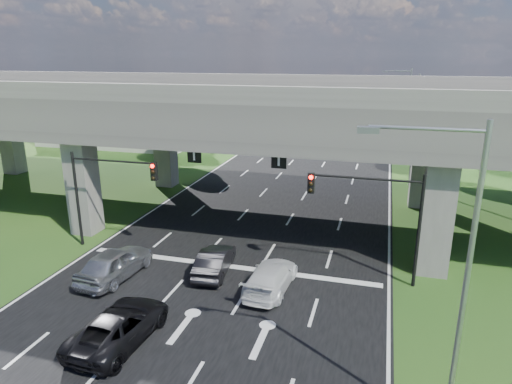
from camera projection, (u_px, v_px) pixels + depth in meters
The scene contains 19 objects.
ground at pixel (206, 297), 22.72m from camera, with size 160.00×160.00×0.00m, color #1F4516.
road at pixel (259, 227), 31.93m from camera, with size 18.00×120.00×0.03m, color black.
overpass at pixel (267, 110), 31.48m from camera, with size 80.00×15.00×10.00m.
warehouse at pixel (122, 129), 61.15m from camera, with size 20.00×10.00×4.00m, color #9E9E99.
signal_right at pixel (376, 207), 23.10m from camera, with size 5.76×0.54×6.00m.
signal_left at pixel (106, 184), 27.18m from camera, with size 5.76×0.54×6.00m.
streetlight_near at pixel (453, 266), 12.87m from camera, with size 3.38×0.25×10.00m.
streetlight_far at pixel (410, 122), 40.50m from camera, with size 3.38×0.25×10.00m.
streetlight_beyond at pixel (405, 104), 55.24m from camera, with size 3.38×0.25×10.00m.
tree_left_near at pixel (173, 120), 48.91m from camera, with size 4.50×4.50×7.80m.
tree_left_mid at pixel (180, 116), 57.24m from camera, with size 3.91×3.90×6.76m.
tree_left_far at pixel (230, 103), 63.29m from camera, with size 4.80×4.80×8.32m.
tree_right_near at pixel (439, 131), 43.81m from camera, with size 4.20×4.20×7.28m.
tree_right_mid at pixel (461, 124), 50.49m from camera, with size 3.91×3.90×6.76m.
tree_right_far at pixel (419, 109), 58.72m from camera, with size 4.50×4.50×7.80m.
car_silver at pixel (115, 263), 24.38m from camera, with size 1.99×4.95×1.69m, color #ADAFB5.
car_dark at pixel (215, 261), 24.95m from camera, with size 1.49×4.27×1.41m, color black.
car_white at pixel (271, 277), 23.20m from camera, with size 1.94×4.78×1.39m, color silver.
car_trailing at pixel (120, 326), 18.96m from camera, with size 2.38×5.16×1.43m, color black.
Camera 1 is at (7.92, -18.79, 11.59)m, focal length 32.00 mm.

